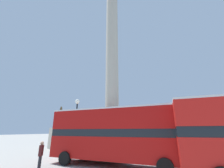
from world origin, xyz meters
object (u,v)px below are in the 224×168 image
at_px(bus_a, 115,133).
at_px(pedestrian_near_lamp, 41,153).
at_px(equestrian_statue, 59,135).
at_px(monument_column, 112,83).
at_px(street_lamp, 76,119).

xyz_separation_m(bus_a, pedestrian_near_lamp, (-4.15, -3.27, -1.32)).
distance_m(equestrian_statue, pedestrian_near_lamp, 12.87).
height_order(monument_column, pedestrian_near_lamp, monument_column).
distance_m(bus_a, equestrian_statue, 13.98).
distance_m(monument_column, pedestrian_near_lamp, 9.87).
relative_size(street_lamp, pedestrian_near_lamp, 3.22).
bearing_deg(pedestrian_near_lamp, equestrian_statue, 6.12).
bearing_deg(street_lamp, equestrian_statue, 145.00).
height_order(monument_column, street_lamp, monument_column).
distance_m(street_lamp, pedestrian_near_lamp, 5.84).
bearing_deg(bus_a, monument_column, 116.16).
xyz_separation_m(monument_column, pedestrian_near_lamp, (-2.26, -6.78, -6.81)).
bearing_deg(equestrian_statue, monument_column, 10.19).
relative_size(bus_a, equestrian_statue, 1.72).
xyz_separation_m(street_lamp, pedestrian_near_lamp, (1.18, -5.07, -2.64)).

